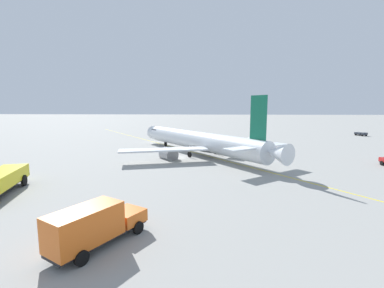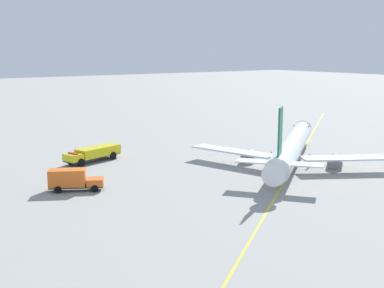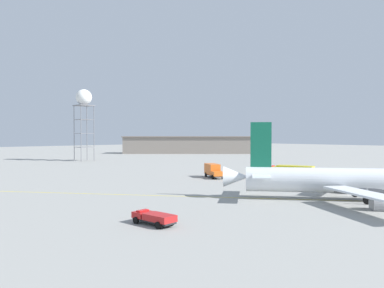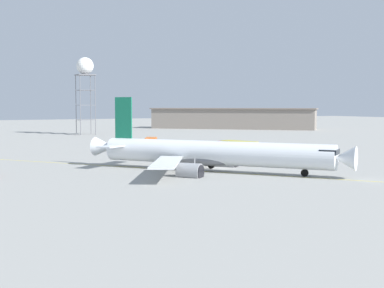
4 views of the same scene
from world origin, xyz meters
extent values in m
plane|color=gray|center=(0.00, 0.00, 0.00)|extent=(600.00, 600.00, 0.00)
cylinder|color=silver|center=(3.46, 3.70, 2.95)|extent=(25.88, 32.15, 3.75)
cone|color=silver|center=(-8.72, 19.59, 2.95)|extent=(4.66, 4.55, 3.57)
cone|color=silver|center=(15.82, -12.42, 3.25)|extent=(4.97, 5.12, 3.19)
cube|color=black|center=(-7.38, 17.84, 3.79)|extent=(3.99, 3.85, 0.70)
ellipsoid|color=slate|center=(4.60, 2.21, 1.92)|extent=(10.93, 12.81, 2.06)
cube|color=#146B4C|center=(13.54, -9.44, 8.29)|extent=(2.14, 2.69, 6.93)
cube|color=silver|center=(10.77, -11.56, 3.70)|extent=(5.92, 5.39, 0.20)
cube|color=silver|center=(16.30, -7.32, 3.70)|extent=(5.92, 5.39, 0.20)
cube|color=silver|center=(-2.31, -4.84, 2.29)|extent=(16.14, 7.60, 0.28)
cube|color=silver|center=(13.21, 7.05, 2.29)|extent=(11.05, 15.34, 0.28)
cylinder|color=gray|center=(-1.96, -1.40, 0.77)|extent=(4.11, 4.28, 2.54)
cylinder|color=black|center=(-3.04, 0.01, 0.77)|extent=(1.80, 1.43, 2.16)
cylinder|color=gray|center=(9.79, 7.61, 0.77)|extent=(4.11, 4.28, 2.54)
cylinder|color=black|center=(8.72, 9.02, 0.77)|extent=(1.80, 1.43, 2.16)
cylinder|color=#9EA0A5|center=(-5.24, 15.05, 1.42)|extent=(0.20, 0.20, 1.74)
cylinder|color=black|center=(-5.24, 15.05, 0.55)|extent=(0.91, 1.06, 1.10)
cylinder|color=#9EA0A5|center=(2.00, 0.22, 1.42)|extent=(0.20, 0.20, 1.74)
cylinder|color=black|center=(2.00, 0.22, 0.55)|extent=(0.91, 1.06, 1.10)
cylinder|color=#9EA0A5|center=(7.20, 4.20, 1.42)|extent=(0.20, 0.20, 1.74)
cylinder|color=black|center=(7.20, 4.20, 0.55)|extent=(0.91, 1.06, 1.10)
cylinder|color=black|center=(35.55, -5.04, 0.38)|extent=(0.34, 0.78, 0.76)
cube|color=#232326|center=(-1.95, -33.85, 0.60)|extent=(5.35, 7.56, 0.20)
cube|color=orange|center=(-0.69, -31.53, 1.20)|extent=(3.14, 3.10, 1.00)
cube|color=black|center=(-0.19, -30.63, 1.35)|extent=(1.76, 1.01, 0.56)
cube|color=orange|center=(-2.54, -34.93, 1.90)|extent=(4.48, 5.57, 2.40)
cylinder|color=black|center=(-1.71, -30.97, 0.50)|extent=(0.73, 1.01, 1.00)
cylinder|color=black|center=(0.34, -32.10, 0.50)|extent=(0.73, 1.01, 1.00)
cylinder|color=black|center=(-4.13, -35.40, 0.50)|extent=(0.73, 1.01, 1.00)
cylinder|color=black|center=(-2.08, -36.52, 0.50)|extent=(0.73, 1.01, 1.00)
cube|color=yellow|center=(-18.32, -22.96, 1.70)|extent=(5.19, 8.86, 1.60)
cylinder|color=black|center=(-17.50, -20.42, 0.70)|extent=(0.66, 1.42, 1.40)
cube|color=#232326|center=(58.57, 43.66, 0.42)|extent=(2.71, 4.11, 0.20)
cube|color=#2D333D|center=(59.02, 42.40, 0.87)|extent=(2.04, 1.68, 0.70)
cube|color=black|center=(59.19, 41.96, 0.97)|extent=(1.42, 0.58, 0.39)
cube|color=#2D333D|center=(58.34, 44.30, 0.82)|extent=(2.50, 2.93, 0.60)
cylinder|color=black|center=(59.85, 42.70, 0.32)|extent=(0.48, 0.70, 0.64)
cylinder|color=black|center=(58.20, 42.10, 0.32)|extent=(0.48, 0.70, 0.64)
cylinder|color=black|center=(58.98, 45.11, 0.32)|extent=(0.48, 0.70, 0.64)
cylinder|color=black|center=(57.32, 44.51, 0.32)|extent=(0.48, 0.70, 0.64)
cube|color=yellow|center=(1.06, 7.93, 0.00)|extent=(83.59, 112.82, 0.01)
camera|label=1|loc=(5.86, -51.53, 9.94)|focal=24.77mm
camera|label=2|loc=(63.45, -59.87, 19.63)|focal=46.80mm
camera|label=3|loc=(63.00, 26.93, 9.84)|focal=36.74mm
camera|label=4|loc=(45.90, 76.90, 10.55)|focal=50.74mm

